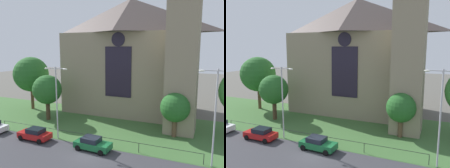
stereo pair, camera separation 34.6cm
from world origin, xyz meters
The scene contains 12 objects.
ground centered at (0.00, 10.00, 0.00)m, with size 160.00×160.00×0.00m, color #56544C.
road_asphalt centered at (0.00, -2.00, 0.00)m, with size 120.00×8.00×0.01m, color #38383D.
grass_verge centered at (0.00, 8.00, 0.00)m, with size 120.00×20.00×0.01m, color #3D6633.
church_building centered at (-1.09, 18.45, 10.27)m, with size 23.20×16.20×26.00m.
iron_railing centered at (-1.87, 2.50, 0.96)m, with size 26.97×0.07×1.13m.
tree_left_far centered at (-19.21, 12.67, 6.57)m, with size 6.46×6.46×9.83m.
tree_right_near centered at (7.72, 8.85, 3.90)m, with size 3.80×3.80×5.84m.
tree_left_near centered at (-12.15, 8.37, 4.88)m, with size 4.63×4.63×7.24m.
streetlamp_near centered at (-5.90, 2.40, 5.78)m, with size 3.37×0.26×9.22m.
streetlamp_far centered at (12.32, 2.40, 6.01)m, with size 3.37×0.26×9.65m.
parked_car_red centered at (-8.29, 0.86, 0.74)m, with size 4.21×2.04×1.51m.
parked_car_green centered at (-0.19, 1.09, 0.74)m, with size 4.27×2.16×1.51m.
Camera 1 is at (11.79, -21.10, 11.59)m, focal length 37.42 mm.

